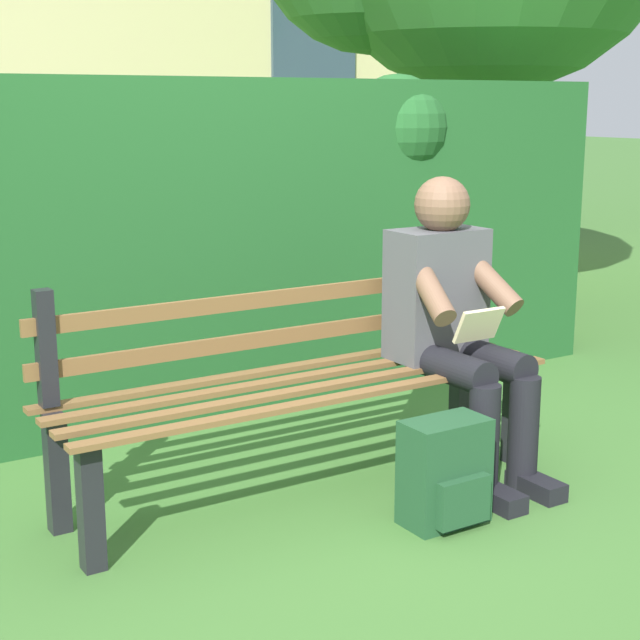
# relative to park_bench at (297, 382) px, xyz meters

# --- Properties ---
(ground) EXTENTS (60.00, 60.00, 0.00)m
(ground) POSITION_rel_park_bench_xyz_m (0.00, 0.06, -0.43)
(ground) COLOR #3D6B2D
(park_bench) EXTENTS (1.96, 0.50, 0.85)m
(park_bench) POSITION_rel_park_bench_xyz_m (0.00, 0.00, 0.00)
(park_bench) COLOR black
(park_bench) RESTS_ON ground
(person_seated) EXTENTS (0.44, 0.73, 1.17)m
(person_seated) POSITION_rel_park_bench_xyz_m (-0.63, 0.16, 0.20)
(person_seated) COLOR #4C4C51
(person_seated) RESTS_ON ground
(hedge_backdrop) EXTENTS (5.82, 0.65, 1.60)m
(hedge_backdrop) POSITION_rel_park_bench_xyz_m (0.47, -1.17, 0.38)
(hedge_backdrop) COLOR #1E5123
(hedge_backdrop) RESTS_ON ground
(backpack) EXTENTS (0.30, 0.25, 0.38)m
(backpack) POSITION_rel_park_bench_xyz_m (-0.28, 0.55, -0.24)
(backpack) COLOR #1E4728
(backpack) RESTS_ON ground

